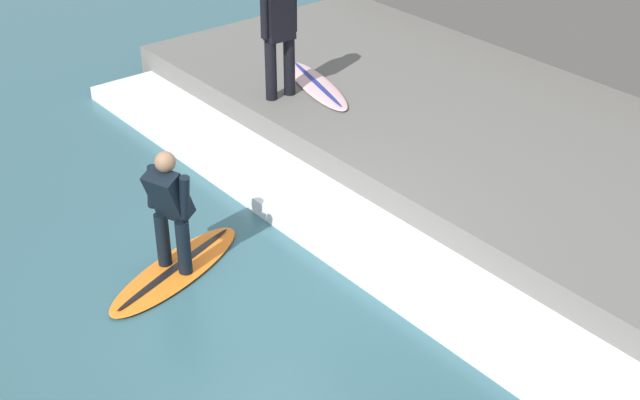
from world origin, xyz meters
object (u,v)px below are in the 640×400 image
Objects in this scene: surfboard_riding at (176,270)px; surfer_waiting_near at (279,33)px; surfboard_waiting_near at (317,85)px; surfer_riding at (170,206)px.

surfboard_riding is 3.90m from surfer_waiting_near.
surfboard_waiting_near is (0.59, -0.06, -0.89)m from surfer_waiting_near.
surfer_waiting_near is 1.07m from surfboard_waiting_near.
surfer_riding is (0.00, 0.00, 0.80)m from surfboard_riding.
surfboard_riding is 1.48× the size of surfer_riding.
surfer_riding is at bearing 0.00° from surfboard_riding.
surfboard_waiting_near is (3.56, 2.04, 0.51)m from surfboard_riding.
surfer_riding is 4.11m from surfboard_waiting_near.
surfer_waiting_near is (2.97, 2.10, 0.61)m from surfer_riding.
surfer_waiting_near reaches higher than surfboard_waiting_near.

